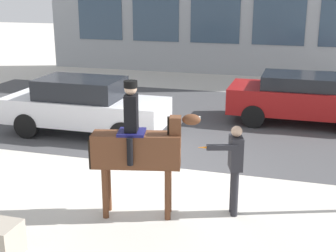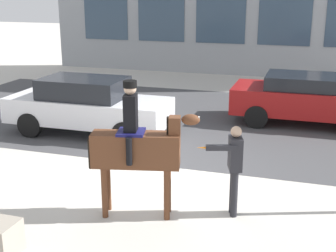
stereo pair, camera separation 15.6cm
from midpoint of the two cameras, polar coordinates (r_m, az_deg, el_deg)
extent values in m
plane|color=beige|center=(10.57, -0.32, -6.09)|extent=(80.00, 80.00, 0.00)
cube|color=#444447|center=(14.94, 4.90, 0.71)|extent=(20.05, 8.50, 0.01)
cube|color=#33475B|center=(24.43, -8.47, 12.93)|extent=(2.35, 0.02, 2.17)
cube|color=#33475B|center=(23.36, -1.73, 12.94)|extent=(2.35, 0.02, 2.17)
cube|color=#33475B|center=(22.63, 5.55, 12.75)|extent=(2.35, 0.02, 2.17)
cube|color=#33475B|center=(22.26, 13.17, 12.34)|extent=(2.35, 0.02, 2.17)
cube|color=#59331E|center=(8.41, -4.40, -2.93)|extent=(1.64, 0.78, 0.62)
cylinder|color=#59331E|center=(8.79, -0.43, -7.55)|extent=(0.11, 0.11, 0.97)
cylinder|color=#59331E|center=(8.51, -0.57, -8.40)|extent=(0.11, 0.11, 0.97)
cylinder|color=#59331E|center=(8.93, -7.80, -7.30)|extent=(0.11, 0.11, 0.97)
cylinder|color=#59331E|center=(8.66, -8.19, -8.12)|extent=(0.11, 0.11, 0.97)
cube|color=#59331E|center=(8.23, 0.36, -0.66)|extent=(0.25, 0.28, 0.54)
cube|color=black|center=(8.23, -0.48, -0.51)|extent=(0.06, 0.09, 0.48)
ellipsoid|color=#59331E|center=(8.15, 2.33, 0.79)|extent=(0.36, 0.27, 0.20)
cube|color=silver|center=(8.15, 3.02, 0.91)|extent=(0.13, 0.08, 0.08)
cylinder|color=black|center=(8.59, -9.89, -3.45)|extent=(0.09, 0.09, 0.55)
cube|color=#14144C|center=(8.31, -4.99, -0.77)|extent=(0.57, 0.57, 0.05)
cube|color=black|center=(8.21, -5.05, 1.59)|extent=(0.29, 0.36, 0.65)
sphere|color=#D1A889|center=(8.11, -5.13, 4.56)|extent=(0.22, 0.22, 0.22)
cylinder|color=black|center=(8.10, -5.14, 5.09)|extent=(0.24, 0.24, 0.12)
cylinder|color=black|center=(8.65, -4.69, -1.93)|extent=(0.11, 0.11, 0.50)
cylinder|color=black|center=(8.14, -5.21, -3.14)|extent=(0.11, 0.11, 0.50)
cylinder|color=#232328|center=(8.72, 7.63, -8.12)|extent=(0.13, 0.13, 0.91)
cylinder|color=#232328|center=(8.87, 7.48, -7.69)|extent=(0.13, 0.13, 0.91)
cube|color=#232328|center=(8.51, 7.74, -3.26)|extent=(0.33, 0.45, 0.61)
sphere|color=#D1A889|center=(8.38, 7.85, -0.65)|extent=(0.20, 0.20, 0.20)
cube|color=#232328|center=(8.25, 6.08, -2.61)|extent=(0.55, 0.25, 0.09)
cone|color=orange|center=(8.21, 3.68, -2.63)|extent=(0.18, 0.10, 0.04)
cube|color=silver|center=(13.52, -10.35, 1.89)|extent=(4.65, 1.72, 0.71)
cube|color=black|center=(13.43, -10.94, 4.55)|extent=(2.32, 1.51, 0.56)
cylinder|color=black|center=(12.35, -5.89, -1.04)|extent=(0.71, 0.21, 0.71)
cylinder|color=black|center=(13.76, -3.43, 0.87)|extent=(0.71, 0.21, 0.71)
cylinder|color=black|center=(13.67, -17.16, 0.03)|extent=(0.71, 0.21, 0.71)
cylinder|color=black|center=(14.95, -13.90, 1.69)|extent=(0.71, 0.21, 0.71)
cube|color=maroon|center=(14.95, 15.68, 3.06)|extent=(4.39, 1.92, 0.78)
cube|color=black|center=(14.83, 15.43, 5.31)|extent=(2.19, 1.69, 0.40)
cylinder|color=black|center=(14.26, 10.03, 1.18)|extent=(0.70, 0.23, 0.70)
cylinder|color=black|center=(15.96, 10.76, 2.80)|extent=(0.70, 0.23, 0.70)
camera|label=1|loc=(0.08, -90.50, -0.15)|focal=50.00mm
camera|label=2|loc=(0.08, 89.50, 0.15)|focal=50.00mm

